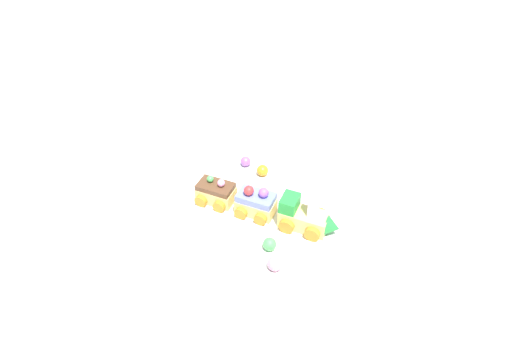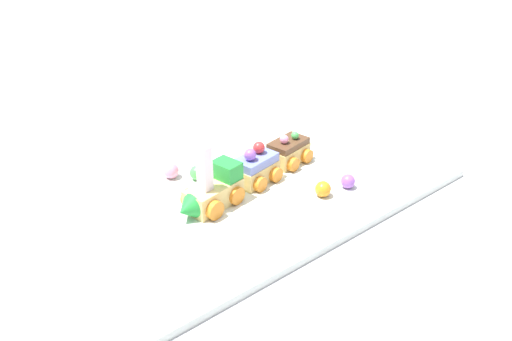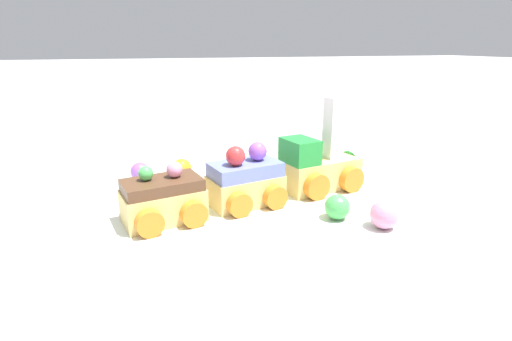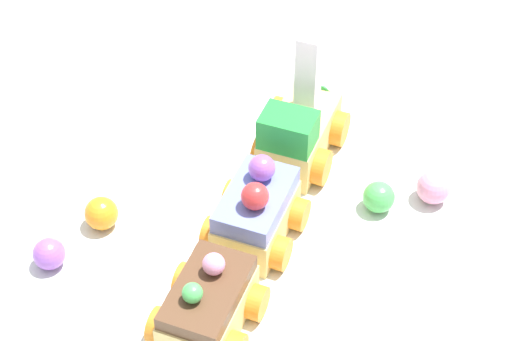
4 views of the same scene
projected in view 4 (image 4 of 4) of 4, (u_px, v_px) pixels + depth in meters
name	position (u px, v px, depth m)	size (l,w,h in m)	color
ground_plane	(227.00, 215.00, 0.70)	(10.00, 10.00, 0.00)	#B2B2B7
display_board	(227.00, 210.00, 0.69)	(0.66, 0.34, 0.01)	silver
cake_train_locomotive	(302.00, 125.00, 0.72)	(0.12, 0.08, 0.11)	#E5C675
cake_car_blueberry	(256.00, 213.00, 0.65)	(0.08, 0.08, 0.07)	#E5C675
cake_car_chocolate	(208.00, 307.00, 0.59)	(0.08, 0.08, 0.06)	#E5C675
gumball_orange	(101.00, 213.00, 0.66)	(0.03, 0.03, 0.03)	orange
gumball_purple	(49.00, 254.00, 0.63)	(0.02, 0.02, 0.02)	#9956C6
gumball_green	(379.00, 197.00, 0.68)	(0.03, 0.03, 0.03)	#4CBC56
gumball_pink	(434.00, 187.00, 0.68)	(0.03, 0.03, 0.03)	pink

